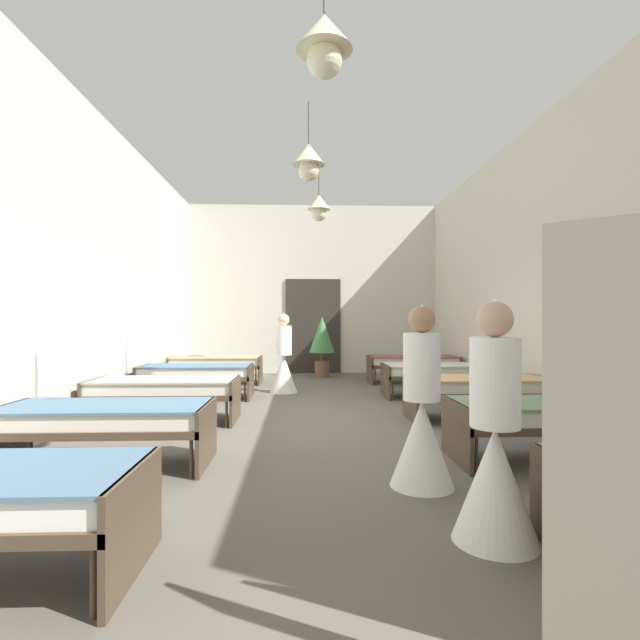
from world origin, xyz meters
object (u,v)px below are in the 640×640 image
(bed_left_row_1, at_px, (105,419))
(nurse_far_aisle, at_px, (284,364))
(nurse_mid_aisle, at_px, (495,455))
(bed_right_row_3, at_px, (438,372))
(bed_left_row_4, at_px, (216,363))
(bed_right_row_4, at_px, (412,362))
(bed_right_row_1, at_px, (552,415))
(nurse_near_aisle, at_px, (422,421))
(bed_right_row_2, at_px, (478,387))
(bed_left_row_2, at_px, (165,389))
(potted_plant, at_px, (322,339))
(bed_left_row_3, at_px, (197,373))

(bed_left_row_1, xyz_separation_m, nurse_far_aisle, (1.48, 4.41, 0.09))
(bed_left_row_1, distance_m, nurse_mid_aisle, 3.40)
(bed_right_row_3, distance_m, bed_left_row_4, 4.63)
(bed_right_row_3, bearing_deg, bed_right_row_4, 90.00)
(bed_right_row_1, relative_size, nurse_near_aisle, 1.28)
(bed_right_row_2, bearing_deg, bed_left_row_2, 180.00)
(bed_left_row_1, relative_size, bed_right_row_2, 1.00)
(bed_left_row_2, height_order, nurse_far_aisle, nurse_far_aisle)
(bed_right_row_2, distance_m, potted_plant, 5.18)
(bed_left_row_2, relative_size, nurse_near_aisle, 1.28)
(bed_left_row_3, xyz_separation_m, bed_left_row_4, (0.00, 1.90, 0.00))
(bed_left_row_2, height_order, bed_right_row_4, same)
(bed_right_row_1, height_order, bed_right_row_3, same)
(bed_left_row_3, relative_size, bed_right_row_4, 1.00)
(bed_left_row_2, xyz_separation_m, potted_plant, (2.29, 4.79, 0.47))
(bed_right_row_3, bearing_deg, nurse_far_aisle, 167.47)
(bed_right_row_2, bearing_deg, nurse_near_aisle, -119.40)
(bed_left_row_3, xyz_separation_m, nurse_far_aisle, (1.48, 0.61, 0.09))
(nurse_near_aisle, bearing_deg, bed_left_row_4, -137.98)
(bed_right_row_3, height_order, nurse_near_aisle, nurse_near_aisle)
(nurse_mid_aisle, bearing_deg, nurse_near_aisle, -171.03)
(bed_right_row_3, distance_m, bed_right_row_4, 1.90)
(bed_left_row_1, relative_size, bed_left_row_2, 1.00)
(bed_left_row_3, bearing_deg, bed_left_row_2, -90.00)
(nurse_near_aisle, height_order, nurse_far_aisle, same)
(potted_plant, bearing_deg, bed_right_row_2, -68.13)
(bed_left_row_4, bearing_deg, potted_plant, 23.31)
(nurse_mid_aisle, bearing_deg, bed_left_row_2, -142.24)
(bed_right_row_3, xyz_separation_m, nurse_mid_aisle, (-1.22, -5.39, 0.09))
(bed_left_row_2, bearing_deg, nurse_far_aisle, 59.50)
(bed_left_row_2, bearing_deg, bed_right_row_1, -24.26)
(bed_left_row_3, xyz_separation_m, bed_right_row_3, (4.22, 0.00, 0.00))
(bed_left_row_2, distance_m, bed_right_row_3, 4.63)
(nurse_mid_aisle, distance_m, potted_plant, 8.32)
(bed_left_row_4, relative_size, bed_right_row_4, 1.00)
(bed_left_row_2, xyz_separation_m, nurse_near_aisle, (2.79, -2.52, 0.09))
(bed_left_row_3, bearing_deg, bed_left_row_4, 90.00)
(bed_right_row_4, xyz_separation_m, nurse_mid_aisle, (-1.22, -7.29, 0.09))
(bed_left_row_2, xyz_separation_m, bed_left_row_4, (0.00, 3.80, 0.00))
(bed_right_row_3, relative_size, bed_left_row_4, 1.00)
(bed_right_row_1, relative_size, bed_right_row_4, 1.00)
(bed_left_row_1, distance_m, nurse_near_aisle, 2.86)
(nurse_near_aisle, bearing_deg, nurse_mid_aisle, 30.03)
(bed_right_row_2, height_order, bed_right_row_4, same)
(bed_right_row_2, xyz_separation_m, bed_left_row_3, (-4.22, 1.90, 0.00))
(bed_right_row_2, relative_size, nurse_far_aisle, 1.28)
(nurse_near_aisle, height_order, nurse_mid_aisle, same)
(bed_right_row_1, xyz_separation_m, bed_right_row_3, (0.00, 3.80, 0.00))
(bed_left_row_2, bearing_deg, bed_right_row_4, 42.02)
(bed_right_row_1, height_order, bed_left_row_2, same)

